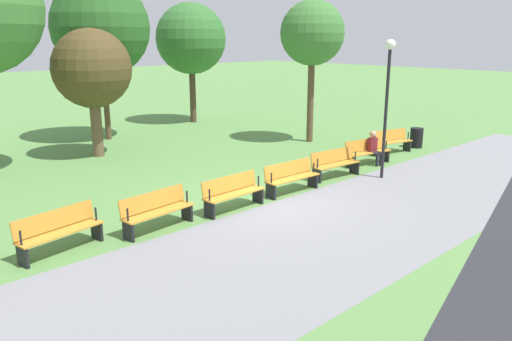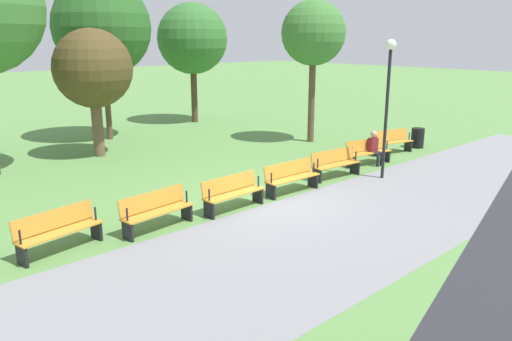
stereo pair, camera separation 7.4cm
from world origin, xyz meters
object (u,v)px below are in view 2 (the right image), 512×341
at_px(bench_2, 335,163).
at_px(bench_4, 233,192).
at_px(bench_3, 291,177).
at_px(trash_bin, 418,138).
at_px(bench_1, 368,151).
at_px(tree_3, 192,39).
at_px(bench_6, 58,230).
at_px(tree_0, 102,28).
at_px(person_seated, 375,147).
at_px(bench_0, 391,141).
at_px(tree_1, 93,69).
at_px(bench_5, 156,210).
at_px(lamp_post, 388,84).
at_px(tree_2, 313,34).

relative_size(bench_2, bench_4, 1.01).
distance_m(bench_3, trash_bin, 8.28).
bearing_deg(trash_bin, bench_1, 4.24).
bearing_deg(tree_3, bench_3, 66.42).
bearing_deg(bench_2, bench_4, 7.76).
bearing_deg(bench_6, tree_0, -131.18).
xyz_separation_m(tree_0, tree_3, (-5.50, -1.23, -0.48)).
bearing_deg(person_seated, bench_0, -153.14).
bearing_deg(trash_bin, tree_0, -50.21).
bearing_deg(person_seated, bench_3, 13.14).
relative_size(bench_1, tree_1, 0.40).
relative_size(bench_2, person_seated, 1.56).
relative_size(bench_2, tree_0, 0.27).
distance_m(bench_4, bench_5, 2.21).
relative_size(bench_4, tree_3, 0.30).
distance_m(person_seated, trash_bin, 3.73).
xyz_separation_m(bench_2, bench_5, (6.62, 0.00, 0.00)).
height_order(tree_3, lamp_post, tree_3).
bearing_deg(bench_6, trash_bin, 171.39).
distance_m(bench_3, tree_3, 13.76).
distance_m(bench_5, lamp_post, 8.17).
bearing_deg(bench_0, bench_1, 25.20).
distance_m(bench_2, tree_2, 7.03).
distance_m(bench_6, lamp_post, 10.30).
relative_size(bench_3, bench_6, 0.98).
relative_size(bench_4, bench_5, 0.99).
xyz_separation_m(bench_3, trash_bin, (-8.25, -0.73, -0.07)).
bearing_deg(trash_bin, lamp_post, 18.37).
bearing_deg(bench_5, bench_4, 170.30).
bearing_deg(bench_4, tree_2, -153.02).
bearing_deg(bench_2, bench_0, -164.50).
xyz_separation_m(bench_0, person_seated, (2.00, 0.62, 0.16)).
relative_size(bench_6, tree_0, 0.28).
relative_size(bench_2, bench_5, 1.00).
relative_size(tree_0, tree_2, 1.16).
height_order(tree_0, lamp_post, tree_0).
height_order(bench_6, lamp_post, lamp_post).
bearing_deg(bench_1, bench_3, 15.51).
xyz_separation_m(bench_1, tree_0, (4.61, -10.44, 4.29)).
distance_m(bench_1, bench_3, 4.42).
height_order(bench_0, tree_1, tree_1).
bearing_deg(tree_1, bench_4, 88.64).
relative_size(bench_1, person_seated, 1.57).
bearing_deg(tree_2, bench_2, 49.32).
xyz_separation_m(bench_2, person_seated, (-2.35, -0.12, 0.16)).
distance_m(bench_2, tree_0, 11.82).
bearing_deg(bench_4, tree_0, -102.33).
xyz_separation_m(tree_3, lamp_post, (2.00, 13.03, -1.30)).
bearing_deg(bench_2, tree_0, -71.48).
distance_m(bench_0, bench_4, 8.81).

